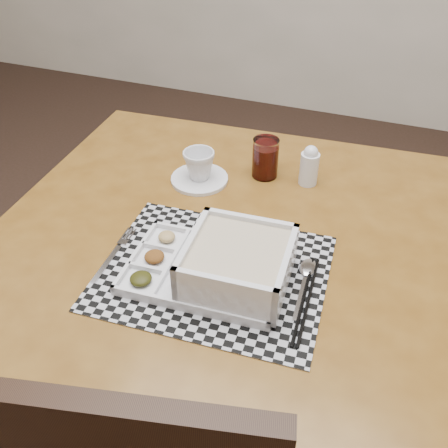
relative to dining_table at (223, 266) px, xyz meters
The scene contains 10 objects.
dining_table is the anchor object (origin of this frame).
placemat 0.14m from the dining_table, 80.34° to the right, with size 0.46×0.37×0.00m, color #A3A3AA.
serving_tray 0.18m from the dining_table, 63.95° to the right, with size 0.34×0.24×0.10m.
fork 0.25m from the dining_table, 147.57° to the right, with size 0.03×0.19×0.00m.
spoon 0.22m from the dining_table, 12.04° to the right, with size 0.04×0.18×0.01m.
chopsticks 0.26m from the dining_table, 28.92° to the right, with size 0.03×0.24×0.01m.
saucer 0.26m from the dining_table, 125.01° to the left, with size 0.15×0.15×0.01m, color silver.
cup 0.28m from the dining_table, 125.01° to the left, with size 0.08×0.08×0.08m, color silver.
juice_glass 0.32m from the dining_table, 88.26° to the left, with size 0.07×0.07×0.11m.
creamer_bottle 0.35m from the dining_table, 66.96° to the left, with size 0.05×0.05×0.11m.
Camera 1 is at (1.20, -0.72, 1.52)m, focal length 40.00 mm.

